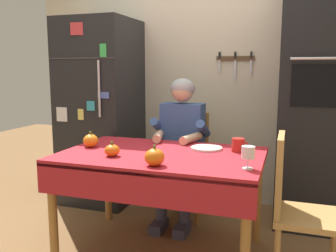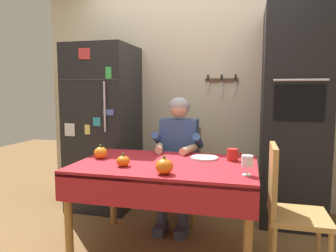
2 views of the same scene
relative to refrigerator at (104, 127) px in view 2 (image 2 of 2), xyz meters
name	(u,v)px [view 2 (image 2 of 2)]	position (x,y,z in m)	size (l,w,h in m)	color
back_wall_assembly	(198,91)	(1.00, 0.39, 0.40)	(3.70, 0.13, 2.60)	beige
refrigerator	(104,127)	(0.00, 0.00, 0.00)	(0.68, 0.71, 1.80)	black
wall_oven	(294,117)	(2.00, 0.04, 0.15)	(0.60, 0.64, 2.10)	black
dining_table	(165,174)	(0.95, -0.88, -0.24)	(1.40, 0.90, 0.74)	#9E6B33
chair_behind_person	(182,168)	(0.91, -0.09, -0.39)	(0.40, 0.40, 0.93)	#9E6B33
seated_person	(178,150)	(0.91, -0.28, -0.16)	(0.47, 0.55, 1.25)	#38384C
chair_right_side	(287,205)	(1.85, -0.95, -0.39)	(0.40, 0.40, 0.93)	tan
coffee_mug	(233,155)	(1.46, -0.65, -0.11)	(0.12, 0.09, 0.10)	#B2231E
wine_glass	(247,162)	(1.57, -1.09, -0.07)	(0.08, 0.08, 0.14)	white
pumpkin_large	(123,161)	(0.67, -1.06, -0.12)	(0.10, 0.10, 0.10)	orange
pumpkin_medium	(101,153)	(0.38, -0.85, -0.11)	(0.11, 0.11, 0.12)	orange
pumpkin_small	(164,166)	(1.03, -1.20, -0.11)	(0.12, 0.12, 0.13)	orange
serving_tray	(204,158)	(1.22, -0.64, -0.15)	(0.23, 0.23, 0.02)	silver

